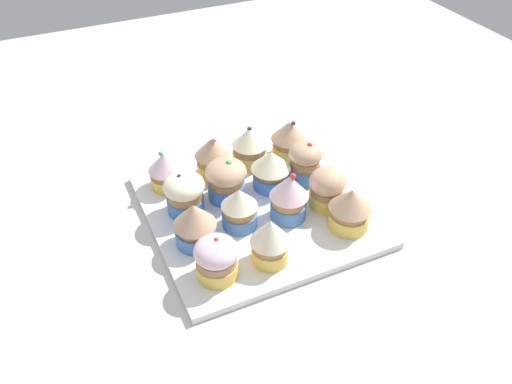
{
  "coord_description": "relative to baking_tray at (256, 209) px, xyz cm",
  "views": [
    {
      "loc": [
        26.47,
        57.71,
        56.41
      ],
      "look_at": [
        0.0,
        0.0,
        4.2
      ],
      "focal_mm": 36.54,
      "sensor_mm": 36.0,
      "label": 1
    }
  ],
  "objects": [
    {
      "name": "cupcake_10",
      "position": [
        4.1,
        2.91,
        4.14
      ],
      "size": [
        5.59,
        5.59,
        6.95
      ],
      "color": "#477AC6",
      "rests_on": "baking_tray"
    },
    {
      "name": "ground_plane",
      "position": [
        0.0,
        0.0,
        -2.1
      ],
      "size": [
        180.0,
        180.0,
        3.0
      ],
      "primitive_type": "cube",
      "color": "beige"
    },
    {
      "name": "cupcake_12",
      "position": [
        -10.94,
        10.11,
        4.3
      ],
      "size": [
        6.57,
        6.57,
        7.16
      ],
      "color": "#EFC651",
      "rests_on": "baking_tray"
    },
    {
      "name": "cupcake_13",
      "position": [
        3.09,
        11.49,
        4.59
      ],
      "size": [
        5.74,
        5.74,
        7.63
      ],
      "color": "#EFC651",
      "rests_on": "baking_tray"
    },
    {
      "name": "cupcake_1",
      "position": [
        -3.9,
        -11.18,
        4.24
      ],
      "size": [
        6.23,
        6.23,
        7.45
      ],
      "color": "#EFC651",
      "rests_on": "baking_tray"
    },
    {
      "name": "cupcake_3",
      "position": [
        11.34,
        -11.04,
        4.03
      ],
      "size": [
        5.82,
        5.82,
        6.89
      ],
      "color": "#EFC651",
      "rests_on": "baking_tray"
    },
    {
      "name": "baking_tray",
      "position": [
        0.0,
        0.0,
        0.0
      ],
      "size": [
        33.57,
        33.57,
        1.2
      ],
      "color": "silver",
      "rests_on": "ground_plane"
    },
    {
      "name": "cupcake_7",
      "position": [
        10.52,
        -3.73,
        4.22
      ],
      "size": [
        6.49,
        6.49,
        7.14
      ],
      "color": "#477AC6",
      "rests_on": "baking_tray"
    },
    {
      "name": "cupcake_6",
      "position": [
        3.35,
        -4.21,
        4.26
      ],
      "size": [
        6.72,
        6.72,
        7.31
      ],
      "color": "#477AC6",
      "rests_on": "baking_tray"
    },
    {
      "name": "cupcake_0",
      "position": [
        -11.33,
        -10.61,
        4.31
      ],
      "size": [
        6.42,
        6.42,
        7.28
      ],
      "color": "#EFC651",
      "rests_on": "baking_tray"
    },
    {
      "name": "cupcake_11",
      "position": [
        11.46,
        3.67,
        4.35
      ],
      "size": [
        6.37,
        6.37,
        7.28
      ],
      "color": "#477AC6",
      "rests_on": "baking_tray"
    },
    {
      "name": "cupcake_5",
      "position": [
        -4.4,
        -3.72,
        4.31
      ],
      "size": [
        6.62,
        6.62,
        7.0
      ],
      "color": "#477AC6",
      "rests_on": "baking_tray"
    },
    {
      "name": "cupcake_2",
      "position": [
        3.07,
        -11.0,
        4.43
      ],
      "size": [
        6.13,
        6.13,
        7.57
      ],
      "color": "#EFC651",
      "rests_on": "baking_tray"
    },
    {
      "name": "cupcake_9",
      "position": [
        -3.56,
        4.29,
        4.77
      ],
      "size": [
        6.02,
        6.02,
        8.34
      ],
      "color": "#477AC6",
      "rests_on": "baking_tray"
    },
    {
      "name": "cupcake_4",
      "position": [
        -10.45,
        -3.05,
        4.26
      ],
      "size": [
        5.64,
        5.64,
        7.45
      ],
      "color": "#477AC6",
      "rests_on": "baking_tray"
    },
    {
      "name": "cupcake_14",
      "position": [
        10.96,
        10.97,
        3.91
      ],
      "size": [
        6.16,
        6.16,
        6.7
      ],
      "color": "#EFC651",
      "rests_on": "baking_tray"
    },
    {
      "name": "cupcake_8",
      "position": [
        -10.33,
        4.31,
        4.12
      ],
      "size": [
        5.77,
        5.77,
        6.9
      ],
      "color": "#EFC651",
      "rests_on": "baking_tray"
    }
  ]
}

